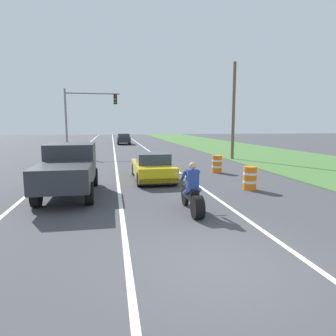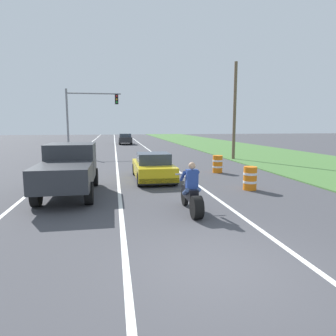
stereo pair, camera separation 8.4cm
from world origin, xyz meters
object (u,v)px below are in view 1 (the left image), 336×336
Objects in this scene: pickup_truck_left_lane_dark_grey at (69,167)px; traffic_light_mast_near at (83,111)px; construction_barrel_mid at (217,164)px; distant_car_far_ahead at (124,139)px; motorcycle_with_rider at (192,195)px; sports_car_yellow at (153,167)px; construction_barrel_nearest at (250,178)px.

traffic_light_mast_near is (-0.82, 17.14, 2.92)m from pickup_truck_left_lane_dark_grey.
construction_barrel_mid is 26.91m from distant_car_far_ahead.
traffic_light_mast_near reaches higher than distant_car_far_ahead.
pickup_truck_left_lane_dark_grey is (-4.13, 3.27, 0.51)m from motorcycle_with_rider.
sports_car_yellow is 0.72× the size of traffic_light_mast_near.
motorcycle_with_rider is 0.46× the size of pickup_truck_left_lane_dark_grey.
sports_car_yellow is 4.30× the size of construction_barrel_mid.
motorcycle_with_rider reaches higher than construction_barrel_nearest.
construction_barrel_mid is (3.52, 7.59, -0.09)m from motorcycle_with_rider.
sports_car_yellow is at bearing 94.24° from motorcycle_with_rider.
motorcycle_with_rider is 0.37× the size of traffic_light_mast_near.
traffic_light_mast_near reaches higher than sports_car_yellow.
motorcycle_with_rider is 0.51× the size of sports_car_yellow.
distant_car_far_ahead is (-4.28, 26.57, 0.27)m from construction_barrel_mid.
motorcycle_with_rider is at bearing -76.37° from traffic_light_mast_near.
pickup_truck_left_lane_dark_grey is 8.81m from construction_barrel_mid.
motorcycle_with_rider is at bearing -85.76° from sports_car_yellow.
pickup_truck_left_lane_dark_grey reaches higher than construction_barrel_nearest.
sports_car_yellow is at bearing -89.36° from distant_car_far_ahead.
construction_barrel_nearest is (3.76, -3.10, -0.13)m from sports_car_yellow.
construction_barrel_nearest is at bearing -64.73° from traffic_light_mast_near.
pickup_truck_left_lane_dark_grey is at bearing -143.50° from sports_car_yellow.
construction_barrel_nearest is 0.25× the size of distant_car_far_ahead.
traffic_light_mast_near is 1.50× the size of distant_car_far_ahead.
distant_car_far_ahead is (-4.07, 31.27, 0.27)m from construction_barrel_nearest.
construction_barrel_nearest is 1.00× the size of construction_barrel_mid.
distant_car_far_ahead is (4.19, 13.76, -3.25)m from traffic_light_mast_near.
distant_car_far_ahead is at bearing 73.06° from traffic_light_mast_near.
pickup_truck_left_lane_dark_grey is (-3.68, -2.73, 0.48)m from sports_car_yellow.
traffic_light_mast_near is at bearing 115.27° from construction_barrel_nearest.
pickup_truck_left_lane_dark_grey is at bearing 141.63° from motorcycle_with_rider.
pickup_truck_left_lane_dark_grey reaches higher than construction_barrel_mid.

